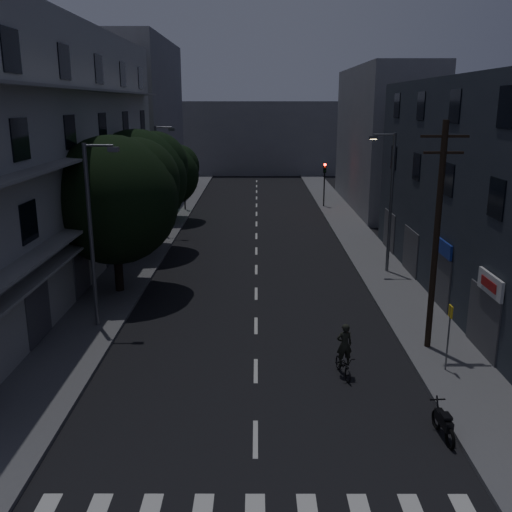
{
  "coord_description": "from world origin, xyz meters",
  "views": [
    {
      "loc": [
        0.04,
        -13.07,
        9.73
      ],
      "look_at": [
        0.0,
        12.0,
        3.0
      ],
      "focal_mm": 40.0,
      "sensor_mm": 36.0,
      "label": 1
    }
  ],
  "objects_px": {
    "motorcycle": "(443,424)",
    "cyclist": "(344,358)",
    "bus_stop_sign": "(449,326)",
    "utility_pole": "(437,233)"
  },
  "relations": [
    {
      "from": "motorcycle",
      "to": "cyclist",
      "type": "relative_size",
      "value": 0.83
    },
    {
      "from": "motorcycle",
      "to": "utility_pole",
      "type": "bearing_deg",
      "value": 73.73
    },
    {
      "from": "motorcycle",
      "to": "cyclist",
      "type": "height_order",
      "value": "cyclist"
    },
    {
      "from": "motorcycle",
      "to": "cyclist",
      "type": "distance_m",
      "value": 4.68
    },
    {
      "from": "cyclist",
      "to": "utility_pole",
      "type": "bearing_deg",
      "value": 20.94
    },
    {
      "from": "bus_stop_sign",
      "to": "motorcycle",
      "type": "height_order",
      "value": "bus_stop_sign"
    },
    {
      "from": "utility_pole",
      "to": "cyclist",
      "type": "xyz_separation_m",
      "value": [
        -3.77,
        -2.31,
        -4.18
      ]
    },
    {
      "from": "utility_pole",
      "to": "motorcycle",
      "type": "bearing_deg",
      "value": -102.14
    },
    {
      "from": "bus_stop_sign",
      "to": "motorcycle",
      "type": "distance_m",
      "value": 4.65
    },
    {
      "from": "utility_pole",
      "to": "cyclist",
      "type": "height_order",
      "value": "utility_pole"
    }
  ]
}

